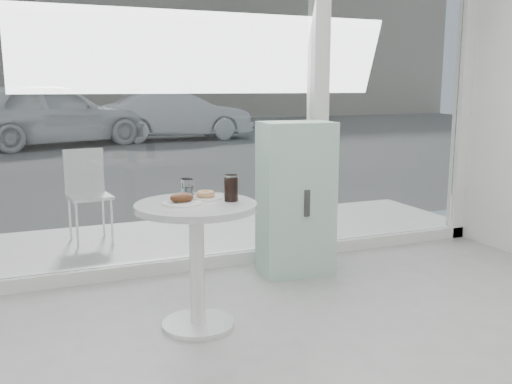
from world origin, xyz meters
name	(u,v)px	position (x,y,z in m)	size (l,w,h in m)	color
storefront	(224,51)	(0.07, 3.00, 1.71)	(5.00, 0.14, 3.00)	white
main_table	(197,239)	(-0.50, 1.90, 0.55)	(0.72, 0.72, 0.77)	white
patio_deck	(191,239)	(0.00, 3.80, 0.03)	(5.60, 1.60, 0.05)	white
street	(73,137)	(0.00, 16.00, 0.00)	(40.00, 24.00, 0.00)	#3B3B3B
far_building	(48,25)	(0.00, 25.00, 4.00)	(40.00, 2.00, 8.00)	gray
mint_cabinet	(296,199)	(0.51, 2.61, 0.59)	(0.58, 0.42, 1.18)	#A0CCB9
patio_chair	(87,189)	(-0.89, 4.05, 0.52)	(0.40, 0.40, 0.83)	white
car_white	(50,114)	(-0.71, 13.50, 0.80)	(1.88, 4.67, 1.59)	silver
car_silver	(176,116)	(2.57, 14.08, 0.66)	(1.41, 4.03, 1.33)	#ABADB3
plate_fritter	(182,200)	(-0.58, 1.90, 0.80)	(0.23, 0.23, 0.07)	white
plate_donut	(205,196)	(-0.41, 2.00, 0.79)	(0.20, 0.20, 0.05)	white
water_tumbler_a	(186,189)	(-0.50, 2.09, 0.82)	(0.07, 0.07, 0.12)	white
water_tumbler_b	(188,189)	(-0.49, 2.11, 0.82)	(0.07, 0.07, 0.11)	white
cola_glass	(231,188)	(-0.29, 1.88, 0.85)	(0.08, 0.08, 0.16)	white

